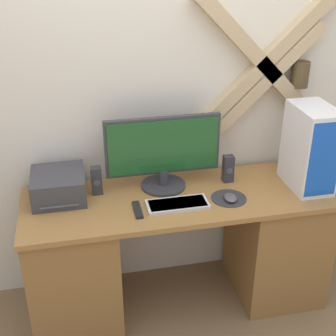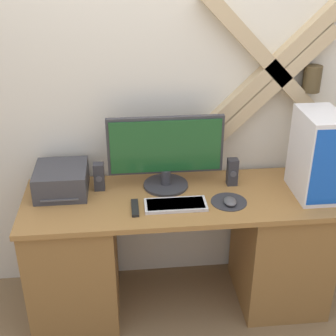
# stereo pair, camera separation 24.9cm
# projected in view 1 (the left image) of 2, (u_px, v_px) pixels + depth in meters

# --- Properties ---
(ground_plane) EXTENTS (12.00, 12.00, 0.00)m
(ground_plane) POSITION_uv_depth(u_px,v_px,m) (190.00, 334.00, 2.67)
(ground_plane) COLOR brown
(wall_back) EXTENTS (6.40, 0.15, 2.70)m
(wall_back) POSITION_uv_depth(u_px,v_px,m) (170.00, 72.00, 2.61)
(wall_back) COLOR silver
(wall_back) RESTS_ON ground_plane
(desk) EXTENTS (1.73, 0.58, 0.75)m
(desk) POSITION_uv_depth(u_px,v_px,m) (179.00, 249.00, 2.75)
(desk) COLOR olive
(desk) RESTS_ON ground_plane
(monitor) EXTENTS (0.64, 0.25, 0.42)m
(monitor) POSITION_uv_depth(u_px,v_px,m) (163.00, 151.00, 2.58)
(monitor) COLOR #333338
(monitor) RESTS_ON desk
(keyboard) EXTENTS (0.33, 0.14, 0.02)m
(keyboard) POSITION_uv_depth(u_px,v_px,m) (177.00, 204.00, 2.49)
(keyboard) COLOR silver
(keyboard) RESTS_ON desk
(mousepad) EXTENTS (0.20, 0.20, 0.00)m
(mousepad) POSITION_uv_depth(u_px,v_px,m) (229.00, 198.00, 2.56)
(mousepad) COLOR #2D2D33
(mousepad) RESTS_ON desk
(mouse) EXTENTS (0.07, 0.10, 0.03)m
(mouse) POSITION_uv_depth(u_px,v_px,m) (230.00, 198.00, 2.53)
(mouse) COLOR #4C4C51
(mouse) RESTS_ON mousepad
(computer_tower) EXTENTS (0.20, 0.32, 0.47)m
(computer_tower) POSITION_uv_depth(u_px,v_px,m) (310.00, 148.00, 2.58)
(computer_tower) COLOR white
(computer_tower) RESTS_ON desk
(printer) EXTENTS (0.28, 0.31, 0.15)m
(printer) POSITION_uv_depth(u_px,v_px,m) (59.00, 186.00, 2.54)
(printer) COLOR #38383D
(printer) RESTS_ON desk
(speaker_left) EXTENTS (0.06, 0.06, 0.16)m
(speaker_left) POSITION_uv_depth(u_px,v_px,m) (97.00, 180.00, 2.58)
(speaker_left) COLOR #2D2D33
(speaker_left) RESTS_ON desk
(speaker_right) EXTENTS (0.06, 0.06, 0.16)m
(speaker_right) POSITION_uv_depth(u_px,v_px,m) (228.00, 169.00, 2.70)
(speaker_right) COLOR #2D2D33
(speaker_right) RESTS_ON desk
(remote_control) EXTENTS (0.04, 0.16, 0.02)m
(remote_control) POSITION_uv_depth(u_px,v_px,m) (138.00, 210.00, 2.44)
(remote_control) COLOR black
(remote_control) RESTS_ON desk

